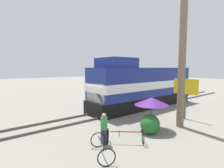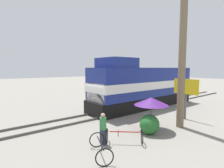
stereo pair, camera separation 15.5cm
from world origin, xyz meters
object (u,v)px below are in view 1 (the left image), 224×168
vendor_umbrella (152,101)px  bicycle (102,148)px  person_bystander (104,128)px  utility_pole (183,38)px  bicycle_spare (125,136)px  locomotive (142,86)px  billboard_sign (186,89)px

vendor_umbrella → bicycle: size_ratio=1.08×
bicycle → person_bystander: bearing=72.7°
utility_pole → bicycle: 8.18m
bicycle_spare → person_bystander: bearing=-84.1°
locomotive → utility_pole: bearing=-25.0°
vendor_umbrella → bicycle_spare: size_ratio=1.12×
person_bystander → bicycle_spare: person_bystander is taller
vendor_umbrella → utility_pole: bearing=65.9°
locomotive → bicycle_spare: bearing=-54.5°
billboard_sign → utility_pole: bearing=-69.7°
locomotive → bicycle: size_ratio=6.34×
utility_pole → bicycle_spare: size_ratio=6.04×
person_bystander → vendor_umbrella: bearing=87.4°
person_bystander → bicycle: person_bystander is taller
utility_pole → vendor_umbrella: utility_pole is taller
locomotive → utility_pole: size_ratio=1.09×
locomotive → bicycle_spare: locomotive is taller
locomotive → bicycle_spare: (5.06, -7.11, -1.67)m
person_bystander → locomotive: bearing=119.0°
person_bystander → bicycle_spare: 1.17m
billboard_sign → bicycle: 8.42m
person_bystander → bicycle: bearing=-41.2°
locomotive → bicycle: bearing=-58.7°
vendor_umbrella → billboard_sign: size_ratio=0.69×
vendor_umbrella → billboard_sign: 3.88m
billboard_sign → bicycle: (0.62, -8.19, -1.86)m
utility_pole → bicycle: bearing=-91.0°
utility_pole → vendor_umbrella: bearing=-114.1°
billboard_sign → person_bystander: size_ratio=1.90×
person_bystander → bicycle: 1.30m
locomotive → utility_pole: utility_pole is taller
bicycle → bicycle_spare: 1.68m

